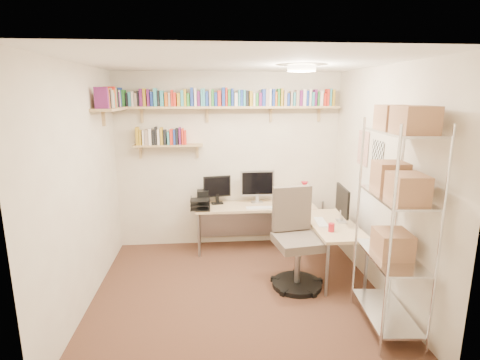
# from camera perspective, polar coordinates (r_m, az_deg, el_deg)

# --- Properties ---
(ground) EXTENTS (3.20, 3.20, 0.00)m
(ground) POSITION_cam_1_polar(r_m,az_deg,el_deg) (4.44, -0.35, -16.67)
(ground) COLOR #43241C
(ground) RESTS_ON ground
(room_shell) EXTENTS (3.24, 3.04, 2.52)m
(room_shell) POSITION_cam_1_polar(r_m,az_deg,el_deg) (3.92, -0.32, 3.46)
(room_shell) COLOR beige
(room_shell) RESTS_ON ground
(wall_shelves) EXTENTS (3.12, 1.09, 0.80)m
(wall_shelves) POSITION_cam_1_polar(r_m,az_deg,el_deg) (5.15, -6.31, 11.02)
(wall_shelves) COLOR tan
(wall_shelves) RESTS_ON ground
(corner_desk) EXTENTS (2.01, 1.70, 1.14)m
(corner_desk) POSITION_cam_1_polar(r_m,az_deg,el_deg) (5.14, 3.97, -4.59)
(corner_desk) COLOR tan
(corner_desk) RESTS_ON ground
(office_chair) EXTENTS (0.61, 0.61, 1.15)m
(office_chair) POSITION_cam_1_polar(r_m,az_deg,el_deg) (4.45, 8.53, -9.83)
(office_chair) COLOR black
(office_chair) RESTS_ON ground
(wire_rack) EXTENTS (0.49, 0.89, 2.10)m
(wire_rack) POSITION_cam_1_polar(r_m,az_deg,el_deg) (3.59, 22.93, -0.76)
(wire_rack) COLOR silver
(wire_rack) RESTS_ON ground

